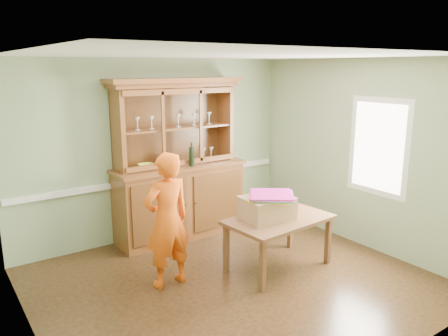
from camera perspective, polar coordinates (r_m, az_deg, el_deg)
floor at (r=5.53m, az=1.31°, el=-14.69°), size 4.50×4.50×0.00m
ceiling at (r=4.90m, az=1.48°, el=14.51°), size 4.50×4.50×0.00m
wall_back at (r=6.73m, az=-8.72°, el=2.43°), size 4.50×0.00×4.50m
wall_left at (r=4.19m, az=-24.46°, el=-5.21°), size 0.00×4.00×4.00m
wall_right at (r=6.60m, az=17.38°, el=1.77°), size 0.00×4.00×4.00m
wall_front at (r=3.70m, az=20.13°, el=-7.17°), size 4.50×0.00×4.50m
chair_rail at (r=6.80m, az=-8.49°, el=-1.33°), size 4.41×0.05×0.08m
framed_map at (r=4.42m, az=-25.17°, el=-1.64°), size 0.03×0.60×0.46m
window_panel at (r=6.38m, az=19.47°, el=2.61°), size 0.03×0.96×1.36m
china_hutch at (r=6.69m, az=-5.93°, el=-1.98°), size 2.06×0.68×2.42m
dining_table at (r=5.72m, az=7.17°, el=-7.25°), size 1.42×0.92×0.68m
cardboard_box at (r=5.61m, az=5.60°, el=-5.20°), size 0.65×0.53×0.29m
kite_stack at (r=5.55m, az=6.15°, el=-3.59°), size 0.73×0.73×0.05m
person at (r=5.21m, az=-7.43°, el=-6.78°), size 0.62×0.43×1.63m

